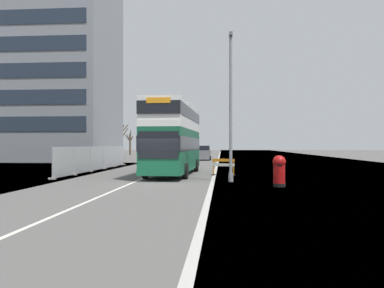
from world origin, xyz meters
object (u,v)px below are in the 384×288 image
Objects in this scene: car_receding_mid at (203,153)px; red_pillar_postbox at (279,170)px; lamppost_foreground at (231,111)px; car_oncoming_near at (155,155)px; car_receding_far at (168,152)px; car_far_side at (173,151)px; roadworks_barrier at (223,165)px; double_decker_bus at (174,138)px.

red_pillar_postbox is at bearing -80.64° from car_receding_mid.
lamppost_foreground reaches higher than car_oncoming_near.
lamppost_foreground is 2.04× the size of car_receding_far.
lamppost_foreground is 45.31m from car_far_side.
roadworks_barrier is at bearing 112.06° from red_pillar_postbox.
red_pillar_postbox is 48.15m from car_far_side.
car_oncoming_near is at bearing 113.88° from red_pillar_postbox.
roadworks_barrier is 18.70m from car_oncoming_near.
lamppost_foreground reaches higher than car_far_side.
car_oncoming_near reaches higher than car_receding_mid.
car_oncoming_near is 0.99× the size of car_receding_far.
car_receding_mid is (-3.12, 31.08, -3.12)m from lamppost_foreground.
car_oncoming_near is at bearing -87.94° from car_far_side.
lamppost_foreground is at bearing -84.78° from roadworks_barrier.
double_decker_bus is 4.09m from roadworks_barrier.
lamppost_foreground reaches higher than double_decker_bus.
car_far_side is at bearing 102.20° from roadworks_barrier.
roadworks_barrier is at bearing -75.37° from car_receding_far.
roadworks_barrier is 26.73m from car_receding_mid.
car_receding_far is at bearing 105.97° from red_pillar_postbox.
car_receding_far is at bearing -90.19° from car_far_side.
car_oncoming_near reaches higher than red_pillar_postbox.
car_oncoming_near is at bearing 110.89° from lamppost_foreground.
car_receding_far is (-11.45, 40.01, 0.13)m from red_pillar_postbox.
car_far_side is (-5.90, 13.23, 0.11)m from car_receding_mid.
red_pillar_postbox is at bearing -74.03° from car_receding_far.
lamppost_foreground is 5.33× the size of roadworks_barrier.
car_receding_mid is at bearing 95.82° from roadworks_barrier.
lamppost_foreground is 23.20m from car_oncoming_near.
red_pillar_postbox is (6.36, -7.59, -1.80)m from double_decker_bus.
double_decker_bus is 39.54m from car_far_side.
car_receding_far reaches higher than red_pillar_postbox.
car_oncoming_near is at bearing 104.54° from double_decker_bus.
car_receding_far is (-0.84, 16.06, 0.03)m from car_oncoming_near.
roadworks_barrier is 0.41× the size of car_receding_mid.
car_oncoming_near reaches higher than roadworks_barrier.
red_pillar_postbox is 41.62m from car_receding_far.
roadworks_barrier is (3.55, -0.64, -1.94)m from double_decker_bus.
lamppost_foreground is at bearing -78.50° from car_far_side.
car_far_side reaches higher than car_receding_far.
car_receding_far is (-9.04, 37.54, -3.08)m from lamppost_foreground.
red_pillar_postbox is at bearing -50.03° from double_decker_bus.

